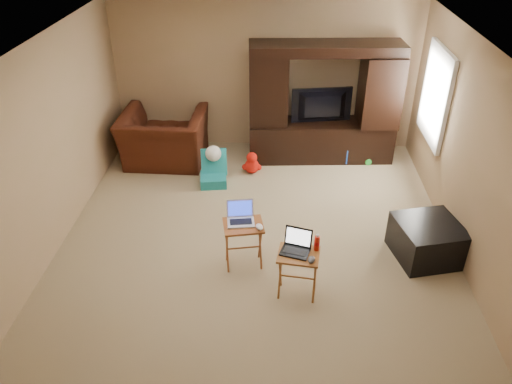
# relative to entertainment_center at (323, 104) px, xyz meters

# --- Properties ---
(floor) EXTENTS (5.50, 5.50, 0.00)m
(floor) POSITION_rel_entertainment_center_xyz_m (-0.95, -2.26, -0.96)
(floor) COLOR tan
(floor) RESTS_ON ground
(ceiling) EXTENTS (5.50, 5.50, 0.00)m
(ceiling) POSITION_rel_entertainment_center_xyz_m (-0.95, -2.26, 1.54)
(ceiling) COLOR silver
(ceiling) RESTS_ON ground
(wall_back) EXTENTS (5.00, 0.00, 5.00)m
(wall_back) POSITION_rel_entertainment_center_xyz_m (-0.95, 0.49, 0.29)
(wall_back) COLOR tan
(wall_back) RESTS_ON ground
(wall_front) EXTENTS (5.00, 0.00, 5.00)m
(wall_front) POSITION_rel_entertainment_center_xyz_m (-0.95, -5.01, 0.29)
(wall_front) COLOR tan
(wall_front) RESTS_ON ground
(wall_left) EXTENTS (0.00, 5.50, 5.50)m
(wall_left) POSITION_rel_entertainment_center_xyz_m (-3.45, -2.26, 0.29)
(wall_left) COLOR tan
(wall_left) RESTS_ON ground
(wall_right) EXTENTS (0.00, 5.50, 5.50)m
(wall_right) POSITION_rel_entertainment_center_xyz_m (1.55, -2.26, 0.29)
(wall_right) COLOR tan
(wall_right) RESTS_ON ground
(window_pane) EXTENTS (0.00, 1.20, 1.20)m
(window_pane) POSITION_rel_entertainment_center_xyz_m (1.53, -0.71, 0.44)
(window_pane) COLOR white
(window_pane) RESTS_ON ground
(window_frame) EXTENTS (0.06, 1.14, 1.34)m
(window_frame) POSITION_rel_entertainment_center_xyz_m (1.51, -0.71, 0.44)
(window_frame) COLOR white
(window_frame) RESTS_ON ground
(entertainment_center) EXTENTS (2.38, 0.74, 1.92)m
(entertainment_center) POSITION_rel_entertainment_center_xyz_m (0.00, 0.00, 0.00)
(entertainment_center) COLOR black
(entertainment_center) RESTS_ON floor
(television) EXTENTS (0.98, 0.29, 0.56)m
(television) POSITION_rel_entertainment_center_xyz_m (-0.00, -0.04, -0.04)
(television) COLOR black
(television) RESTS_ON entertainment_center
(recliner) EXTENTS (1.35, 1.19, 0.86)m
(recliner) POSITION_rel_entertainment_center_xyz_m (-2.55, -0.29, -0.53)
(recliner) COLOR #47170F
(recliner) RESTS_ON floor
(child_rocker) EXTENTS (0.45, 0.50, 0.52)m
(child_rocker) POSITION_rel_entertainment_center_xyz_m (-1.68, -0.97, -0.70)
(child_rocker) COLOR teal
(child_rocker) RESTS_ON floor
(plush_toy) EXTENTS (0.32, 0.27, 0.36)m
(plush_toy) POSITION_rel_entertainment_center_xyz_m (-1.11, -0.59, -0.78)
(plush_toy) COLOR red
(plush_toy) RESTS_ON floor
(push_toy) EXTENTS (0.57, 0.46, 0.37)m
(push_toy) POSITION_rel_entertainment_center_xyz_m (0.63, -0.09, -0.78)
(push_toy) COLOR blue
(push_toy) RESTS_ON floor
(ottoman) EXTENTS (0.89, 0.89, 0.47)m
(ottoman) POSITION_rel_entertainment_center_xyz_m (1.15, -2.58, -0.72)
(ottoman) COLOR black
(ottoman) RESTS_ON floor
(tray_table_left) EXTENTS (0.52, 0.45, 0.59)m
(tray_table_left) POSITION_rel_entertainment_center_xyz_m (-1.08, -2.86, -0.66)
(tray_table_left) COLOR brown
(tray_table_left) RESTS_ON floor
(tray_table_right) EXTENTS (0.49, 0.41, 0.58)m
(tray_table_right) POSITION_rel_entertainment_center_xyz_m (-0.45, -3.34, -0.67)
(tray_table_right) COLOR #AA6929
(tray_table_right) RESTS_ON floor
(laptop_left) EXTENTS (0.34, 0.30, 0.24)m
(laptop_left) POSITION_rel_entertainment_center_xyz_m (-1.11, -2.83, -0.25)
(laptop_left) COLOR silver
(laptop_left) RESTS_ON tray_table_left
(laptop_right) EXTENTS (0.36, 0.33, 0.24)m
(laptop_right) POSITION_rel_entertainment_center_xyz_m (-0.49, -3.32, -0.26)
(laptop_right) COLOR black
(laptop_right) RESTS_ON tray_table_right
(mouse_left) EXTENTS (0.11, 0.14, 0.05)m
(mouse_left) POSITION_rel_entertainment_center_xyz_m (-0.89, -2.93, -0.34)
(mouse_left) COLOR white
(mouse_left) RESTS_ON tray_table_left
(mouse_right) EXTENTS (0.10, 0.13, 0.05)m
(mouse_right) POSITION_rel_entertainment_center_xyz_m (-0.32, -3.46, -0.36)
(mouse_right) COLOR #38383D
(mouse_right) RESTS_ON tray_table_right
(water_bottle) EXTENTS (0.06, 0.06, 0.18)m
(water_bottle) POSITION_rel_entertainment_center_xyz_m (-0.26, -3.26, -0.30)
(water_bottle) COLOR red
(water_bottle) RESTS_ON tray_table_right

